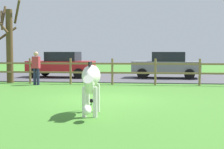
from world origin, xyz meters
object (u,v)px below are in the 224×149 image
(crow_on_grass, at_px, (92,101))
(parked_car_grey, at_px, (167,65))
(visitor_near_fence, at_px, (36,67))
(bare_tree, at_px, (9,42))
(zebra, at_px, (91,80))
(parked_car_red, at_px, (62,64))

(crow_on_grass, bearing_deg, parked_car_grey, 75.11)
(parked_car_grey, xyz_separation_m, visitor_near_fence, (-6.52, -4.51, 0.06))
(bare_tree, bearing_deg, parked_car_grey, 23.17)
(zebra, distance_m, visitor_near_fence, 8.44)
(bare_tree, distance_m, zebra, 10.28)
(bare_tree, relative_size, parked_car_red, 1.06)
(zebra, bearing_deg, bare_tree, 125.26)
(crow_on_grass, relative_size, visitor_near_fence, 0.13)
(crow_on_grass, height_order, visitor_near_fence, visitor_near_fence)
(parked_car_grey, relative_size, visitor_near_fence, 2.52)
(parked_car_red, xyz_separation_m, visitor_near_fence, (-0.09, -4.31, 0.06))
(crow_on_grass, bearing_deg, zebra, -80.20)
(parked_car_grey, distance_m, visitor_near_fence, 7.93)
(parked_car_grey, bearing_deg, parked_car_red, -178.19)
(bare_tree, relative_size, visitor_near_fence, 2.63)
(parked_car_grey, bearing_deg, crow_on_grass, -104.89)
(bare_tree, distance_m, parked_car_grey, 9.12)
(bare_tree, height_order, parked_car_grey, bare_tree)
(zebra, bearing_deg, visitor_near_fence, 119.10)
(visitor_near_fence, bearing_deg, crow_on_grass, -56.08)
(bare_tree, xyz_separation_m, parked_car_grey, (8.30, 3.55, -1.28))
(bare_tree, bearing_deg, parked_car_red, 60.79)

